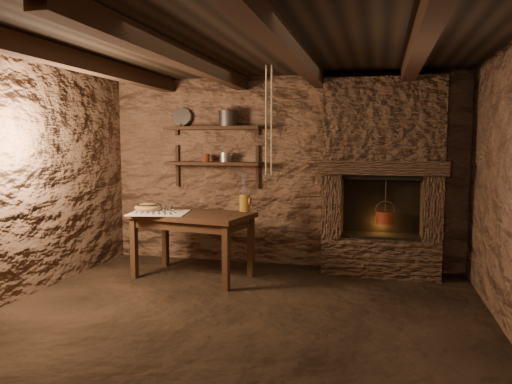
% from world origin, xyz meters
% --- Properties ---
extents(floor, '(4.50, 4.50, 0.00)m').
position_xyz_m(floor, '(0.00, 0.00, 0.00)').
color(floor, black).
rests_on(floor, ground).
extents(back_wall, '(4.50, 0.04, 2.40)m').
position_xyz_m(back_wall, '(0.00, 2.00, 1.20)').
color(back_wall, '#493022').
rests_on(back_wall, floor).
extents(front_wall, '(4.50, 0.04, 2.40)m').
position_xyz_m(front_wall, '(0.00, -2.00, 1.20)').
color(front_wall, '#493022').
rests_on(front_wall, floor).
extents(left_wall, '(0.04, 4.00, 2.40)m').
position_xyz_m(left_wall, '(-2.25, 0.00, 1.20)').
color(left_wall, '#493022').
rests_on(left_wall, floor).
extents(ceiling, '(4.50, 4.00, 0.04)m').
position_xyz_m(ceiling, '(0.00, 0.00, 2.40)').
color(ceiling, black).
rests_on(ceiling, back_wall).
extents(beam_far_left, '(0.14, 3.95, 0.16)m').
position_xyz_m(beam_far_left, '(-1.50, 0.00, 2.31)').
color(beam_far_left, black).
rests_on(beam_far_left, ceiling).
extents(beam_mid_left, '(0.14, 3.95, 0.16)m').
position_xyz_m(beam_mid_left, '(-0.50, 0.00, 2.31)').
color(beam_mid_left, black).
rests_on(beam_mid_left, ceiling).
extents(beam_mid_right, '(0.14, 3.95, 0.16)m').
position_xyz_m(beam_mid_right, '(0.50, 0.00, 2.31)').
color(beam_mid_right, black).
rests_on(beam_mid_right, ceiling).
extents(beam_far_right, '(0.14, 3.95, 0.16)m').
position_xyz_m(beam_far_right, '(1.50, 0.00, 2.31)').
color(beam_far_right, black).
rests_on(beam_far_right, ceiling).
extents(shelf_lower, '(1.25, 0.30, 0.04)m').
position_xyz_m(shelf_lower, '(-0.85, 1.84, 1.30)').
color(shelf_lower, black).
rests_on(shelf_lower, back_wall).
extents(shelf_upper, '(1.25, 0.30, 0.04)m').
position_xyz_m(shelf_upper, '(-0.85, 1.84, 1.75)').
color(shelf_upper, black).
rests_on(shelf_upper, back_wall).
extents(hearth, '(1.43, 0.51, 2.30)m').
position_xyz_m(hearth, '(1.25, 1.77, 1.23)').
color(hearth, '#332319').
rests_on(hearth, floor).
extents(work_table, '(1.44, 0.98, 0.76)m').
position_xyz_m(work_table, '(-0.86, 1.11, 0.41)').
color(work_table, '#392213').
rests_on(work_table, floor).
extents(linen_cloth, '(0.72, 0.62, 0.01)m').
position_xyz_m(linen_cloth, '(-1.22, 0.98, 0.76)').
color(linen_cloth, silver).
rests_on(linen_cloth, work_table).
extents(pewter_cutlery_row, '(0.57, 0.30, 0.01)m').
position_xyz_m(pewter_cutlery_row, '(-1.22, 0.96, 0.77)').
color(pewter_cutlery_row, '#9B9A8D').
rests_on(pewter_cutlery_row, linen_cloth).
extents(drinking_glasses, '(0.21, 0.06, 0.08)m').
position_xyz_m(drinking_glasses, '(-1.20, 1.11, 0.81)').
color(drinking_glasses, white).
rests_on(drinking_glasses, linen_cloth).
extents(stoneware_jug, '(0.16, 0.16, 0.45)m').
position_xyz_m(stoneware_jug, '(-0.31, 1.40, 0.95)').
color(stoneware_jug, '#9F6A1E').
rests_on(stoneware_jug, work_table).
extents(wooden_bowl, '(0.36, 0.36, 0.11)m').
position_xyz_m(wooden_bowl, '(-1.44, 1.16, 0.80)').
color(wooden_bowl, olive).
rests_on(wooden_bowl, work_table).
extents(iron_stockpot, '(0.28, 0.28, 0.18)m').
position_xyz_m(iron_stockpot, '(-0.65, 1.84, 1.86)').
color(iron_stockpot, '#2E2C29').
rests_on(iron_stockpot, shelf_upper).
extents(tin_pan, '(0.26, 0.13, 0.25)m').
position_xyz_m(tin_pan, '(-1.31, 1.94, 1.90)').
color(tin_pan, '#A8A8A3').
rests_on(tin_pan, shelf_upper).
extents(small_kettle, '(0.20, 0.17, 0.19)m').
position_xyz_m(small_kettle, '(-0.69, 1.84, 1.38)').
color(small_kettle, '#A8A8A3').
rests_on(small_kettle, shelf_lower).
extents(rusty_tin, '(0.12, 0.12, 0.10)m').
position_xyz_m(rusty_tin, '(-0.95, 1.84, 1.37)').
color(rusty_tin, '#552211').
rests_on(rusty_tin, shelf_lower).
extents(red_pot, '(0.25, 0.25, 0.54)m').
position_xyz_m(red_pot, '(1.30, 1.72, 0.70)').
color(red_pot, maroon).
rests_on(red_pot, hearth).
extents(hanging_ropes, '(0.08, 0.08, 1.20)m').
position_xyz_m(hanging_ropes, '(0.05, 1.05, 1.80)').
color(hanging_ropes, beige).
rests_on(hanging_ropes, ceiling).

